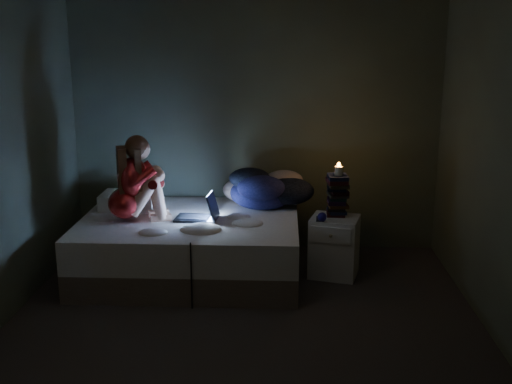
# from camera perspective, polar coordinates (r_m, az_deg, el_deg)

# --- Properties ---
(floor) EXTENTS (3.60, 3.80, 0.02)m
(floor) POSITION_cam_1_polar(r_m,az_deg,el_deg) (4.72, -1.19, -12.66)
(floor) COLOR #2F2C29
(floor) RESTS_ON ground
(wall_back) EXTENTS (3.60, 0.02, 2.60)m
(wall_back) POSITION_cam_1_polar(r_m,az_deg,el_deg) (6.16, -0.08, 6.64)
(wall_back) COLOR #404536
(wall_back) RESTS_ON ground
(wall_front) EXTENTS (3.60, 0.02, 2.60)m
(wall_front) POSITION_cam_1_polar(r_m,az_deg,el_deg) (2.44, -4.33, -5.68)
(wall_front) COLOR #404536
(wall_front) RESTS_ON ground
(wall_right) EXTENTS (0.02, 3.80, 2.60)m
(wall_right) POSITION_cam_1_polar(r_m,az_deg,el_deg) (4.53, 22.22, 2.71)
(wall_right) COLOR #404536
(wall_right) RESTS_ON ground
(bed) EXTENTS (1.92, 1.44, 0.53)m
(bed) POSITION_cam_1_polar(r_m,az_deg,el_deg) (5.67, -6.01, -4.93)
(bed) COLOR silver
(bed) RESTS_ON ground
(pillow) EXTENTS (0.50, 0.36, 0.14)m
(pillow) POSITION_cam_1_polar(r_m,az_deg,el_deg) (5.97, -11.54, -0.77)
(pillow) COLOR white
(pillow) RESTS_ON bed
(woman) EXTENTS (0.54, 0.45, 0.76)m
(woman) POSITION_cam_1_polar(r_m,az_deg,el_deg) (5.49, -11.93, 1.18)
(woman) COLOR maroon
(woman) RESTS_ON bed
(laptop) EXTENTS (0.39, 0.29, 0.26)m
(laptop) POSITION_cam_1_polar(r_m,az_deg,el_deg) (5.50, -5.54, -1.24)
(laptop) COLOR black
(laptop) RESTS_ON bed
(clothes_pile) EXTENTS (0.78, 0.70, 0.39)m
(clothes_pile) POSITION_cam_1_polar(r_m,az_deg,el_deg) (5.88, 0.57, 0.51)
(clothes_pile) COLOR #101642
(clothes_pile) RESTS_ON bed
(nightstand) EXTENTS (0.49, 0.45, 0.54)m
(nightstand) POSITION_cam_1_polar(r_m,az_deg,el_deg) (5.65, 7.16, -4.96)
(nightstand) COLOR silver
(nightstand) RESTS_ON ground
(book_stack) EXTENTS (0.19, 0.25, 0.35)m
(book_stack) POSITION_cam_1_polar(r_m,az_deg,el_deg) (5.60, 7.49, -0.37)
(book_stack) COLOR black
(book_stack) RESTS_ON nightstand
(candle) EXTENTS (0.07, 0.07, 0.08)m
(candle) POSITION_cam_1_polar(r_m,az_deg,el_deg) (5.54, 7.56, 1.77)
(candle) COLOR beige
(candle) RESTS_ON book_stack
(phone) EXTENTS (0.09, 0.15, 0.01)m
(phone) POSITION_cam_1_polar(r_m,az_deg,el_deg) (5.45, 6.15, -2.56)
(phone) COLOR black
(phone) RESTS_ON nightstand
(blue_orb) EXTENTS (0.08, 0.08, 0.08)m
(blue_orb) POSITION_cam_1_polar(r_m,az_deg,el_deg) (5.40, 6.46, -2.37)
(blue_orb) COLOR navy
(blue_orb) RESTS_ON nightstand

